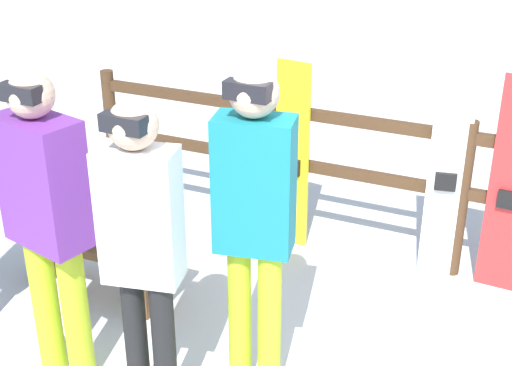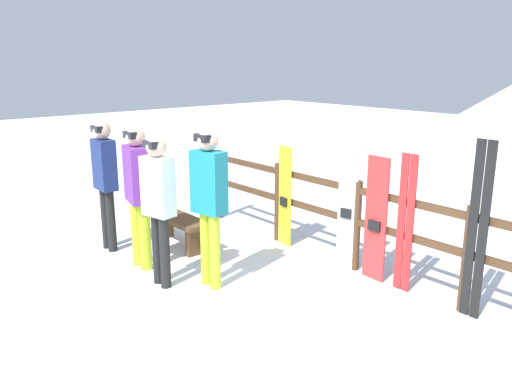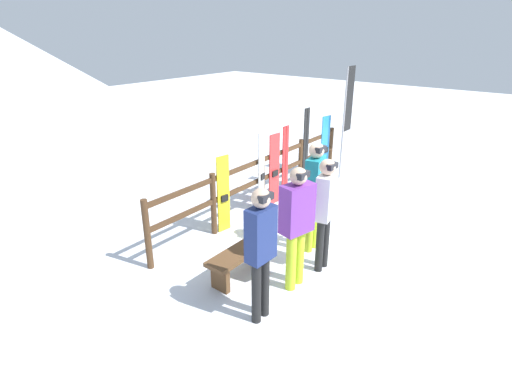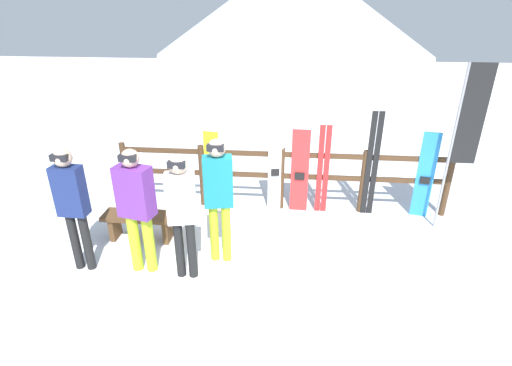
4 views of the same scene
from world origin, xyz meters
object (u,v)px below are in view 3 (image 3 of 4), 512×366
object	(u,v)px
snowboard_white	(262,173)
snowboard_red	(274,170)
person_navy	(261,244)
ski_pair_black	(306,149)
person_teal	(314,188)
snowboard_blue	(325,147)
rental_flag	(347,109)
person_purple	(297,220)
bench	(240,258)
person_white	(325,206)
snowboard_yellow	(223,194)
ski_pair_red	(285,163)

from	to	relation	value
snowboard_white	snowboard_red	size ratio (longest dim) A/B	1.08
person_navy	ski_pair_black	size ratio (longest dim) A/B	0.97
person_teal	snowboard_blue	xyz separation A→B (m)	(3.14, 1.55, -0.34)
rental_flag	snowboard_blue	bearing A→B (deg)	129.36
person_navy	person_teal	size ratio (longest dim) A/B	0.97
person_purple	bench	bearing A→B (deg)	112.75
person_purple	snowboard_white	size ratio (longest dim) A/B	1.11
person_white	rental_flag	bearing A→B (deg)	22.89
snowboard_red	rental_flag	xyz separation A→B (m)	(2.33, -0.35, 0.91)
person_navy	rental_flag	xyz separation A→B (m)	(5.26, 1.57, 0.59)
snowboard_yellow	ski_pair_red	distance (m)	1.88
ski_pair_black	rental_flag	bearing A→B (deg)	-16.94
person_navy	rental_flag	world-z (taller)	rental_flag
ski_pair_black	person_navy	bearing A→B (deg)	-154.80
ski_pair_red	snowboard_blue	xyz separation A→B (m)	(1.66, -0.00, -0.04)
snowboard_blue	bench	bearing A→B (deg)	-165.56
snowboard_yellow	ski_pair_black	world-z (taller)	ski_pair_black
ski_pair_black	snowboard_blue	world-z (taller)	ski_pair_black
bench	ski_pair_red	distance (m)	3.05
snowboard_red	ski_pair_black	size ratio (longest dim) A/B	0.82
snowboard_yellow	ski_pair_black	bearing A→B (deg)	0.08
person_purple	snowboard_red	bearing A→B (deg)	41.91
snowboard_white	snowboard_red	xyz separation A→B (m)	(0.41, -0.00, -0.06)
person_navy	rental_flag	size ratio (longest dim) A/B	0.67
person_purple	snowboard_white	bearing A→B (deg)	48.20
bench	snowboard_white	xyz separation A→B (m)	(1.99, 1.15, 0.48)
person_white	snowboard_red	bearing A→B (deg)	52.92
snowboard_yellow	rental_flag	size ratio (longest dim) A/B	0.54
snowboard_blue	snowboard_white	bearing A→B (deg)	180.00
person_white	snowboard_white	world-z (taller)	person_white
person_white	snowboard_blue	distance (m)	4.05
bench	rental_flag	xyz separation A→B (m)	(4.74, 0.80, 1.33)
bench	person_teal	world-z (taller)	person_teal
snowboard_yellow	person_purple	bearing A→B (deg)	-107.66
person_purple	person_navy	bearing A→B (deg)	-177.02
snowboard_red	person_teal	bearing A→B (deg)	-125.14
person_purple	snowboard_red	size ratio (longest dim) A/B	1.19
snowboard_red	bench	bearing A→B (deg)	-154.52
snowboard_yellow	snowboard_blue	world-z (taller)	snowboard_blue
person_white	ski_pair_red	xyz separation A→B (m)	(1.86, 1.96, -0.25)
ski_pair_red	rental_flag	size ratio (longest dim) A/B	0.60
ski_pair_black	rental_flag	size ratio (longest dim) A/B	0.69
bench	person_white	distance (m)	1.43
person_navy	person_teal	xyz separation A→B (m)	(1.83, 0.37, 0.03)
ski_pair_red	person_white	bearing A→B (deg)	-133.52
snowboard_blue	person_teal	bearing A→B (deg)	-153.66
snowboard_white	rental_flag	size ratio (longest dim) A/B	0.61
bench	person_white	world-z (taller)	person_white
person_white	snowboard_white	xyz separation A→B (m)	(1.07, 1.96, -0.24)
snowboard_white	snowboard_blue	size ratio (longest dim) A/B	1.07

